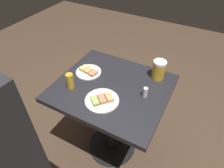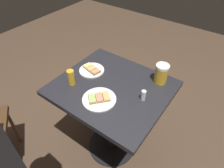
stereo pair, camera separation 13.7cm
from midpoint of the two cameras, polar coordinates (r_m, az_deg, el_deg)
The scene contains 7 objects.
ground_plane at distance 1.98m, azimuth 2.08°, elevation -17.36°, with size 6.00×6.00×0.00m, color #4C3828.
cafe_table at distance 1.51m, azimuth 2.62°, elevation -5.54°, with size 0.69×0.78×0.76m.
plate_near at distance 1.28m, azimuth -0.68°, elevation -4.45°, with size 0.22×0.22×0.03m.
plate_far at distance 1.52m, azimuth -3.34°, elevation 4.02°, with size 0.19×0.19×0.03m.
beer_mug at distance 1.44m, azimuth 16.78°, elevation 2.88°, with size 0.14×0.09×0.14m.
beer_glass_small at distance 1.39m, azimuth -9.02°, elevation 1.78°, with size 0.05×0.05×0.11m, color gold.
salt_shaker at distance 1.29m, azimuth 12.11°, elevation -3.36°, with size 0.03×0.03×0.07m, color silver.
Camera 2 is at (0.83, 0.61, 1.69)m, focal length 31.56 mm.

